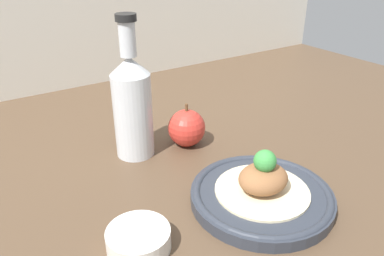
% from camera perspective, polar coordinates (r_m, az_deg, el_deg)
% --- Properties ---
extents(ground_plane, '(1.80, 1.10, 0.04)m').
position_cam_1_polar(ground_plane, '(0.68, -2.40, -7.91)').
color(ground_plane, brown).
extents(plate, '(0.22, 0.22, 0.02)m').
position_cam_1_polar(plate, '(0.60, 10.54, -10.06)').
color(plate, '#2D333D').
rests_on(plate, ground_plane).
extents(plated_food, '(0.15, 0.15, 0.07)m').
position_cam_1_polar(plated_food, '(0.58, 10.78, -7.72)').
color(plated_food, beige).
rests_on(plated_food, plate).
extents(cider_bottle, '(0.07, 0.07, 0.26)m').
position_cam_1_polar(cider_bottle, '(0.69, -9.09, 3.72)').
color(cider_bottle, silver).
rests_on(cider_bottle, ground_plane).
extents(apple, '(0.07, 0.07, 0.09)m').
position_cam_1_polar(apple, '(0.74, -0.82, 0.02)').
color(apple, red).
rests_on(apple, ground_plane).
extents(dipping_bowl, '(0.09, 0.09, 0.03)m').
position_cam_1_polar(dipping_bowl, '(0.52, -8.14, -16.45)').
color(dipping_bowl, silver).
rests_on(dipping_bowl, ground_plane).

